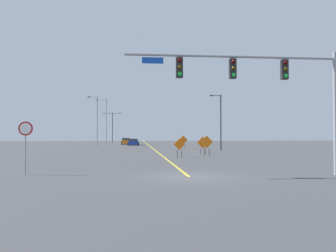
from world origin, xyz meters
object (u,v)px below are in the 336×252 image
(construction_sign_left_shoulder, at_px, (203,143))
(construction_sign_left_lane, at_px, (207,143))
(construction_sign_right_shoulder, at_px, (179,146))
(traffic_signal_assembly, at_px, (262,79))
(stop_sign, at_px, (26,137))
(street_lamp_far_right, at_px, (112,124))
(street_lamp_mid_left, at_px, (96,119))
(street_lamp_mid_right, at_px, (220,120))
(construction_sign_median_far, at_px, (183,140))
(street_lamp_near_left, at_px, (106,120))
(car_blue_distant, at_px, (133,142))
(car_orange_mid, at_px, (126,141))

(construction_sign_left_shoulder, relative_size, construction_sign_left_lane, 0.96)
(construction_sign_right_shoulder, relative_size, construction_sign_left_lane, 0.88)
(traffic_signal_assembly, distance_m, construction_sign_right_shoulder, 15.24)
(stop_sign, height_order, street_lamp_far_right, street_lamp_far_right)
(traffic_signal_assembly, bearing_deg, stop_sign, 172.99)
(street_lamp_mid_left, distance_m, street_lamp_mid_right, 22.35)
(stop_sign, xyz_separation_m, construction_sign_left_lane, (13.01, 14.81, -0.72))
(construction_sign_right_shoulder, xyz_separation_m, construction_sign_median_far, (3.34, 21.04, 0.09))
(construction_sign_left_shoulder, xyz_separation_m, construction_sign_left_lane, (-0.41, -3.97, 0.11))
(stop_sign, relative_size, construction_sign_left_shoulder, 1.47)
(street_lamp_near_left, bearing_deg, construction_sign_median_far, -57.03)
(street_lamp_near_left, relative_size, car_blue_distant, 2.18)
(stop_sign, bearing_deg, street_lamp_mid_right, 57.08)
(street_lamp_far_right, height_order, construction_sign_left_lane, street_lamp_far_right)
(construction_sign_left_shoulder, bearing_deg, car_orange_mid, 104.16)
(street_lamp_mid_left, bearing_deg, construction_sign_right_shoulder, -68.82)
(traffic_signal_assembly, xyz_separation_m, street_lamp_near_left, (-12.75, 56.45, 0.10))
(construction_sign_left_shoulder, relative_size, car_blue_distant, 0.45)
(street_lamp_far_right, bearing_deg, car_orange_mid, -76.68)
(traffic_signal_assembly, relative_size, street_lamp_mid_left, 1.33)
(street_lamp_near_left, relative_size, construction_sign_left_shoulder, 4.87)
(stop_sign, distance_m, street_lamp_near_left, 55.00)
(street_lamp_near_left, distance_m, construction_sign_right_shoulder, 43.39)
(street_lamp_far_right, height_order, street_lamp_mid_right, street_lamp_far_right)
(construction_sign_median_far, height_order, construction_sign_left_lane, construction_sign_left_lane)
(street_lamp_mid_left, bearing_deg, street_lamp_mid_right, -36.73)
(street_lamp_far_right, distance_m, construction_sign_right_shoulder, 60.45)
(stop_sign, bearing_deg, car_blue_distant, 83.59)
(street_lamp_mid_left, height_order, construction_sign_median_far, street_lamp_mid_left)
(street_lamp_mid_right, xyz_separation_m, construction_sign_left_lane, (-4.35, -12.01, -2.86))
(stop_sign, xyz_separation_m, street_lamp_near_left, (-0.22, 54.90, 3.22))
(stop_sign, relative_size, car_blue_distant, 0.66)
(construction_sign_left_shoulder, bearing_deg, construction_sign_median_far, 90.24)
(street_lamp_mid_right, height_order, street_lamp_near_left, street_lamp_near_left)
(construction_sign_median_far, relative_size, construction_sign_left_shoulder, 1.02)
(street_lamp_mid_right, xyz_separation_m, construction_sign_right_shoulder, (-7.35, -13.88, -3.03))
(street_lamp_mid_left, relative_size, construction_sign_right_shoulder, 4.79)
(traffic_signal_assembly, height_order, street_lamp_far_right, street_lamp_far_right)
(construction_sign_median_far, relative_size, car_blue_distant, 0.46)
(street_lamp_far_right, distance_m, construction_sign_left_lane, 59.18)
(street_lamp_mid_right, relative_size, construction_sign_left_shoulder, 3.86)
(construction_sign_median_far, bearing_deg, street_lamp_mid_left, 155.95)
(stop_sign, bearing_deg, street_lamp_mid_left, 90.77)
(street_lamp_far_right, relative_size, car_blue_distant, 1.78)
(street_lamp_far_right, xyz_separation_m, car_blue_distant, (5.54, -22.06, -4.11))
(street_lamp_far_right, distance_m, street_lamp_mid_right, 48.80)
(street_lamp_mid_left, distance_m, car_orange_mid, 17.06)
(construction_sign_right_shoulder, distance_m, construction_sign_median_far, 21.30)
(street_lamp_mid_left, bearing_deg, stop_sign, -89.23)
(street_lamp_near_left, relative_size, car_orange_mid, 2.36)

